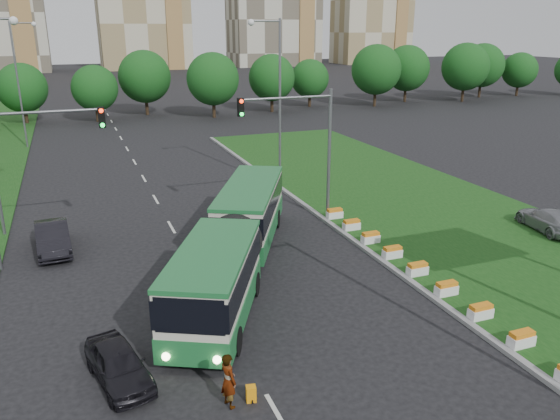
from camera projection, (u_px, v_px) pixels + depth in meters
name	position (u px, v px, depth m)	size (l,w,h in m)	color
ground	(294.00, 310.00, 23.12)	(360.00, 360.00, 0.00)	black
grass_median	(435.00, 215.00, 34.61)	(14.00, 60.00, 0.15)	#144012
median_kerb	(337.00, 228.00, 32.23)	(0.30, 60.00, 0.18)	gray
lane_markings	(151.00, 192.00, 39.80)	(0.20, 100.00, 0.01)	silver
flower_planters	(417.00, 269.00, 25.97)	(1.10, 18.10, 0.60)	white
traffic_mast_median	(305.00, 136.00, 31.90)	(5.76, 0.32, 8.00)	slate
traffic_mast_left	(20.00, 161.00, 25.85)	(5.76, 0.32, 8.00)	slate
street_lamps	(171.00, 134.00, 29.04)	(36.00, 60.00, 12.00)	slate
tree_line	(207.00, 81.00, 73.78)	(120.00, 8.00, 9.00)	#124516
midrise_east	(372.00, 1.00, 180.24)	(24.00, 14.00, 40.00)	beige
articulated_bus	(229.00, 239.00, 26.13)	(2.67, 17.15, 2.82)	beige
car_left_near	(119.00, 364.00, 18.26)	(1.53, 3.81, 1.30)	black
car_left_far	(53.00, 238.00, 28.97)	(1.63, 4.69, 1.54)	black
car_median	(549.00, 220.00, 31.57)	(1.85, 4.55, 1.32)	gray
pedestrian	(228.00, 380.00, 16.96)	(0.68, 0.45, 1.86)	gray
shopping_trolley	(251.00, 394.00, 17.38)	(0.32, 0.33, 0.54)	#FF9B0D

